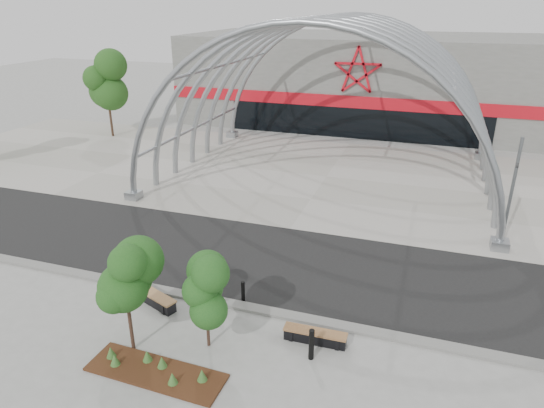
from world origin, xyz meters
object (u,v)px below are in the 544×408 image
(street_tree_1, at_px, (205,287))
(bench_0, at_px, (153,298))
(bench_1, at_px, (315,337))
(signal_pole, at_px, (511,192))
(bollard_2, at_px, (218,296))
(street_tree_0, at_px, (124,278))

(street_tree_1, height_order, bench_0, street_tree_1)
(bench_1, bearing_deg, bench_0, 177.70)
(signal_pole, relative_size, bench_1, 2.46)
(street_tree_1, xyz_separation_m, bench_0, (-3.11, 1.58, -2.10))
(street_tree_1, bearing_deg, bench_1, 21.13)
(signal_pole, distance_m, bench_1, 12.02)
(street_tree_1, height_order, bollard_2, street_tree_1)
(bench_0, height_order, bench_1, bench_0)
(signal_pole, relative_size, street_tree_0, 1.42)
(bollard_2, bearing_deg, bench_0, -168.88)
(street_tree_0, relative_size, street_tree_1, 1.17)
(street_tree_1, relative_size, bench_0, 1.40)
(bench_1, bearing_deg, bollard_2, 169.19)
(street_tree_1, height_order, bench_1, street_tree_1)
(street_tree_0, distance_m, bench_1, 6.68)
(street_tree_0, height_order, bench_0, street_tree_0)
(bench_0, bearing_deg, bollard_2, 11.12)
(street_tree_0, height_order, bench_1, street_tree_0)
(bench_1, height_order, bollard_2, bollard_2)
(signal_pole, height_order, bench_1, signal_pole)
(street_tree_0, relative_size, bench_0, 1.64)
(street_tree_0, bearing_deg, bollard_2, 59.74)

